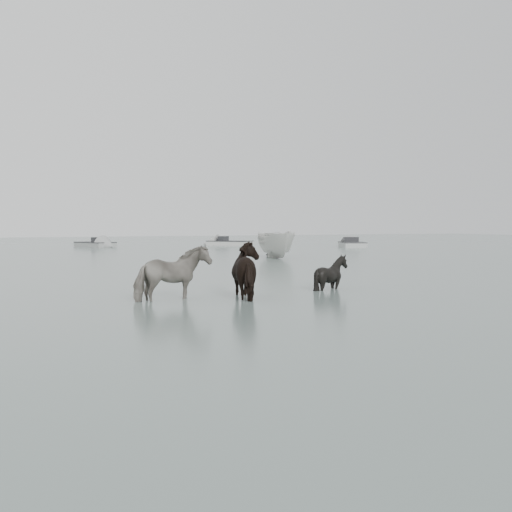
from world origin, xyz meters
The scene contains 8 objects.
ground centered at (0.00, 0.00, 0.00)m, with size 140.00×140.00×0.00m, color slate.
pony_pinto centered at (-0.92, 0.12, 0.76)m, with size 0.82×1.81×1.53m, color black.
pony_dark centered at (1.11, -0.06, 0.82)m, with size 1.63×1.40×1.65m, color black.
pony_black centered at (3.87, 0.75, 0.66)m, with size 1.06×1.19×1.31m, color black.
boat_small centered at (9.43, 15.43, 0.78)m, with size 1.52×4.03×1.56m, color silver.
skiff_port centered at (21.15, 26.23, 0.38)m, with size 4.55×1.60×0.75m, color #A5A8A6, non-canonical shape.
skiff_mid centered at (3.59, 34.50, 0.38)m, with size 4.67×1.60×0.75m, color gray, non-canonical shape.
skiff_star centered at (14.04, 33.14, 0.38)m, with size 4.86×1.60×0.75m, color #B9B8B4, non-canonical shape.
Camera 1 is at (-5.41, -14.56, 1.85)m, focal length 45.00 mm.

